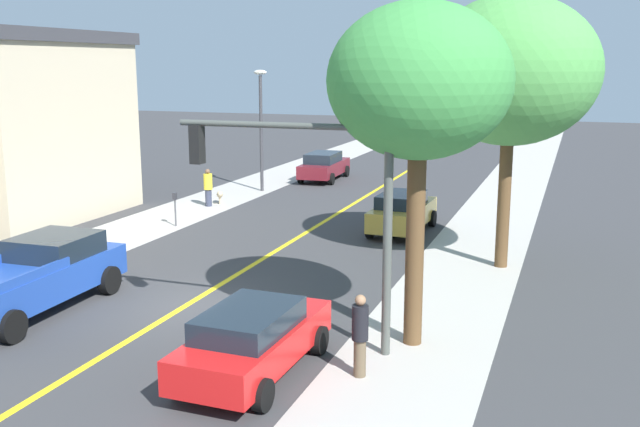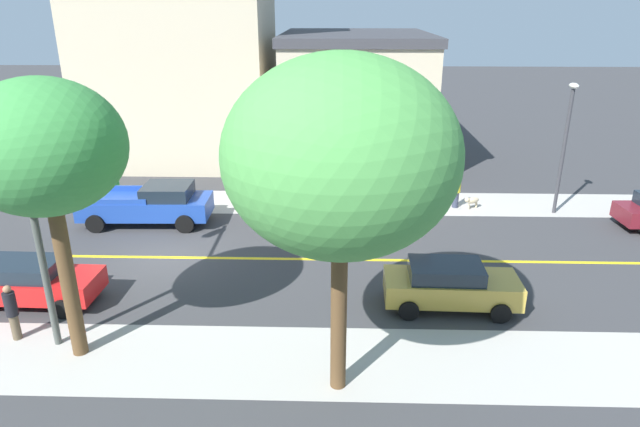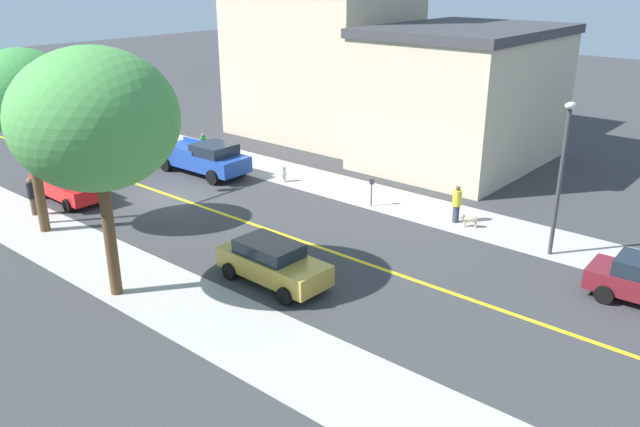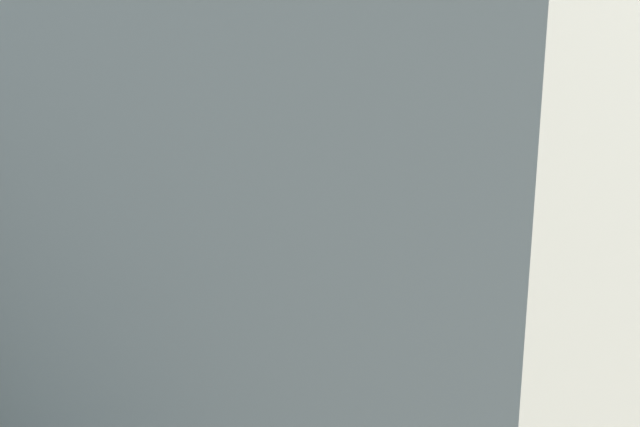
# 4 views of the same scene
# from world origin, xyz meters

# --- Properties ---
(ground_plane) EXTENTS (140.00, 140.00, 0.00)m
(ground_plane) POSITION_xyz_m (0.00, 0.00, 0.00)
(ground_plane) COLOR #38383A
(sidewalk_left) EXTENTS (3.36, 126.00, 0.01)m
(sidewalk_left) POSITION_xyz_m (-6.53, 0.00, 0.00)
(sidewalk_left) COLOR #ADA8A0
(sidewalk_left) RESTS_ON ground
(sidewalk_right) EXTENTS (3.36, 126.00, 0.01)m
(sidewalk_right) POSITION_xyz_m (6.53, 0.00, 0.00)
(sidewalk_right) COLOR #ADA8A0
(sidewalk_right) RESTS_ON ground
(road_centerline_stripe) EXTENTS (0.20, 126.00, 0.00)m
(road_centerline_stripe) POSITION_xyz_m (0.00, 0.00, 0.00)
(road_centerline_stripe) COLOR yellow
(road_centerline_stripe) RESTS_ON ground
(tan_rowhouse) EXTENTS (8.82, 11.01, 15.34)m
(tan_rowhouse) POSITION_xyz_m (-14.89, -2.73, 7.68)
(tan_rowhouse) COLOR beige
(tan_rowhouse) RESTS_ON ground
(corner_shop_building) EXTENTS (11.71, 8.66, 7.68)m
(corner_shop_building) POSITION_xyz_m (-14.89, 7.86, 3.86)
(corner_shop_building) COLOR beige
(corner_shop_building) RESTS_ON ground
(street_tree_left_near) EXTENTS (4.04, 4.04, 7.73)m
(street_tree_left_near) POSITION_xyz_m (6.31, -0.50, 5.96)
(street_tree_left_near) COLOR brown
(street_tree_left_near) RESTS_ON ground
(street_tree_right_corner) EXTENTS (5.35, 5.35, 8.43)m
(street_tree_right_corner) POSITION_xyz_m (7.55, 6.83, 6.14)
(street_tree_right_corner) COLOR brown
(street_tree_right_corner) RESTS_ON ground
(fire_hydrant) EXTENTS (0.44, 0.24, 0.88)m
(fire_hydrant) POSITION_xyz_m (-5.32, 2.72, 0.43)
(fire_hydrant) COLOR silver
(fire_hydrant) RESTS_ON ground
(parking_meter) EXTENTS (0.12, 0.18, 1.36)m
(parking_meter) POSITION_xyz_m (-5.31, 8.45, 0.89)
(parking_meter) COLOR #4C4C51
(parking_meter) RESTS_ON ground
(traffic_light_mast) EXTENTS (5.09, 0.32, 5.50)m
(traffic_light_mast) POSITION_xyz_m (4.21, -1.36, 3.71)
(traffic_light_mast) COLOR #474C47
(traffic_light_mast) RESTS_ON ground
(street_lamp) EXTENTS (0.70, 0.36, 6.06)m
(street_lamp) POSITION_xyz_m (-5.43, 17.12, 3.78)
(street_lamp) COLOR #38383D
(street_lamp) RESTS_ON ground
(red_sedan_right_curb) EXTENTS (2.07, 4.49, 1.49)m
(red_sedan_right_curb) POSITION_xyz_m (3.57, -3.34, 0.79)
(red_sedan_right_curb) COLOR red
(red_sedan_right_curb) RESTS_ON ground
(gold_sedan_right_curb) EXTENTS (2.02, 4.34, 1.55)m
(gold_sedan_right_curb) POSITION_xyz_m (3.46, 10.46, 0.81)
(gold_sedan_right_curb) COLOR #B29338
(gold_sedan_right_curb) RESTS_ON ground
(blue_pickup_truck) EXTENTS (2.43, 5.75, 1.83)m
(blue_pickup_truck) POSITION_xyz_m (-3.52, -1.57, 0.93)
(blue_pickup_truck) COLOR #1E429E
(blue_pickup_truck) RESTS_ON ground
(pedestrian_black_shirt) EXTENTS (0.34, 0.34, 1.77)m
(pedestrian_black_shirt) POSITION_xyz_m (5.68, -2.68, 0.94)
(pedestrian_black_shirt) COLOR brown
(pedestrian_black_shirt) RESTS_ON ground
(pedestrian_green_shirt) EXTENTS (0.37, 0.37, 1.61)m
(pedestrian_green_shirt) POSITION_xyz_m (-5.27, -3.73, 0.84)
(pedestrian_green_shirt) COLOR black
(pedestrian_green_shirt) RESTS_ON ground
(pedestrian_yellow_shirt) EXTENTS (0.39, 0.39, 1.71)m
(pedestrian_yellow_shirt) POSITION_xyz_m (-6.04, 12.56, 0.89)
(pedestrian_yellow_shirt) COLOR #33384C
(pedestrian_yellow_shirt) RESTS_ON ground
(small_dog) EXTENTS (0.59, 0.81, 0.63)m
(small_dog) POSITION_xyz_m (-5.85, 13.31, 0.41)
(small_dog) COLOR #C6B28C
(small_dog) RESTS_ON ground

